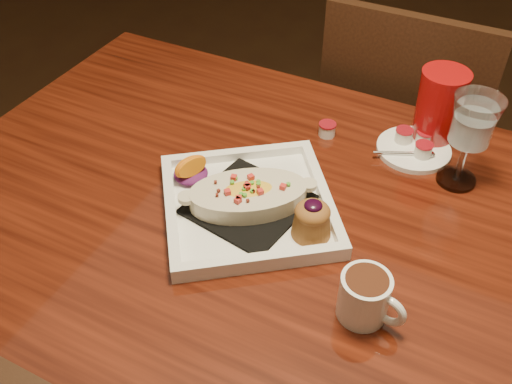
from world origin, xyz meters
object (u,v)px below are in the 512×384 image
at_px(goblet, 472,126).
at_px(coffee_mug, 366,296).
at_px(chair_far, 400,143).
at_px(red_tumbler, 438,108).
at_px(table, 316,265).
at_px(plate, 253,202).
at_px(saucer, 414,147).

bearing_deg(goblet, coffee_mug, -98.96).
xyz_separation_m(chair_far, goblet, (0.18, -0.39, 0.37)).
bearing_deg(goblet, red_tumbler, 124.87).
relative_size(table, goblet, 8.12).
xyz_separation_m(plate, coffee_mug, (0.25, -0.12, 0.02)).
relative_size(plate, red_tumbler, 2.59).
relative_size(table, chair_far, 1.61).
relative_size(plate, goblet, 2.22).
bearing_deg(saucer, coffee_mug, -84.83).
relative_size(table, coffee_mug, 14.15).
bearing_deg(goblet, chair_far, 114.74).
height_order(plate, goblet, goblet).
bearing_deg(coffee_mug, chair_far, 109.84).
bearing_deg(chair_far, goblet, 114.74).
height_order(plate, red_tumbler, red_tumbler).
bearing_deg(goblet, saucer, 151.76).
bearing_deg(coffee_mug, saucer, 105.87).
distance_m(coffee_mug, saucer, 0.43).
bearing_deg(saucer, chair_far, 103.93).
xyz_separation_m(goblet, red_tumbler, (-0.08, 0.11, -0.05)).
bearing_deg(plate, table, -29.32).
relative_size(plate, coffee_mug, 3.86).
bearing_deg(plate, coffee_mug, -62.88).
height_order(plate, coffee_mug, plate).
distance_m(table, red_tumbler, 0.40).
height_order(table, coffee_mug, coffee_mug).
relative_size(chair_far, plate, 2.27).
height_order(chair_far, plate, chair_far).
height_order(goblet, saucer, goblet).
bearing_deg(goblet, table, -127.77).
relative_size(chair_far, red_tumbler, 5.88).
bearing_deg(coffee_mug, red_tumbler, 102.67).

